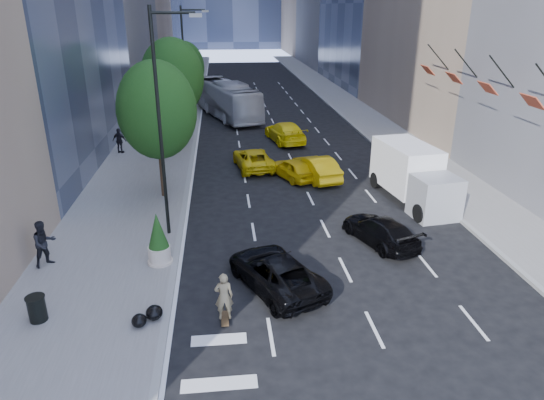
{
  "coord_description": "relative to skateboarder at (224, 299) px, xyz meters",
  "views": [
    {
      "loc": [
        -3.85,
        -17.04,
        10.09
      ],
      "look_at": [
        -1.61,
        4.02,
        1.6
      ],
      "focal_mm": 32.0,
      "sensor_mm": 36.0,
      "label": 1
    }
  ],
  "objects": [
    {
      "name": "garbage_bags",
      "position": [
        -2.57,
        0.03,
        -0.49
      ],
      "size": [
        1.0,
        0.96,
        0.49
      ],
      "color": "black",
      "rests_on": "sidewalk_left"
    },
    {
      "name": "tree_far",
      "position": [
        -3.21,
        35.0,
        3.75
      ],
      "size": [
        3.9,
        3.9,
        6.92
      ],
      "color": "#312313",
      "rests_on": "sidewalk_left"
    },
    {
      "name": "taxi_c",
      "position": [
        2.17,
        16.84,
        -0.21
      ],
      "size": [
        2.8,
        4.99,
        1.32
      ],
      "primitive_type": "imported",
      "rotation": [
        0.0,
        0.0,
        3.28
      ],
      "color": "#D9B90B",
      "rests_on": "ground"
    },
    {
      "name": "lamp_near",
      "position": [
        -2.33,
        7.0,
        4.94
      ],
      "size": [
        2.13,
        0.22,
        10.0
      ],
      "color": "black",
      "rests_on": "sidewalk_left"
    },
    {
      "name": "taxi_a",
      "position": [
        4.49,
        14.5,
        -0.21
      ],
      "size": [
        3.03,
        4.17,
        1.32
      ],
      "primitive_type": "imported",
      "rotation": [
        0.0,
        0.0,
        3.57
      ],
      "color": "#E0B50B",
      "rests_on": "ground"
    },
    {
      "name": "tree_mid",
      "position": [
        -3.21,
        22.0,
        4.44
      ],
      "size": [
        4.5,
        4.5,
        7.99
      ],
      "color": "#312313",
      "rests_on": "sidewalk_left"
    },
    {
      "name": "black_sedan_mercedes",
      "position": [
        7.14,
        5.24,
        -0.24
      ],
      "size": [
        3.1,
        4.67,
        1.26
      ],
      "primitive_type": "imported",
      "rotation": [
        0.0,
        0.0,
        3.48
      ],
      "color": "black",
      "rests_on": "ground"
    },
    {
      "name": "taxi_d",
      "position": [
        5.19,
        23.41,
        -0.08
      ],
      "size": [
        3.15,
        5.76,
        1.58
      ],
      "primitive_type": "imported",
      "rotation": [
        0.0,
        0.0,
        3.32
      ],
      "color": "yellow",
      "rests_on": "ground"
    },
    {
      "name": "black_sedan_lincoln",
      "position": [
        1.99,
        2.0,
        -0.2
      ],
      "size": [
        4.0,
        5.31,
        1.34
      ],
      "primitive_type": "imported",
      "rotation": [
        0.0,
        0.0,
        3.56
      ],
      "color": "black",
      "rests_on": "ground"
    },
    {
      "name": "ground",
      "position": [
        3.99,
        3.0,
        -0.87
      ],
      "size": [
        160.0,
        160.0,
        0.0
      ],
      "primitive_type": "plane",
      "color": "black",
      "rests_on": "ground"
    },
    {
      "name": "facade_flags",
      "position": [
        14.63,
        13.0,
        5.31
      ],
      "size": [
        1.85,
        13.3,
        2.05
      ],
      "color": "black",
      "rests_on": "ground"
    },
    {
      "name": "traffic_signal",
      "position": [
        -2.41,
        43.0,
        3.36
      ],
      "size": [
        2.48,
        0.53,
        5.2
      ],
      "color": "black",
      "rests_on": "sidewalk_left"
    },
    {
      "name": "planter_shrub",
      "position": [
        -2.61,
        4.14,
        0.34
      ],
      "size": [
        0.93,
        0.93,
        2.23
      ],
      "color": "beige",
      "rests_on": "sidewalk_left"
    },
    {
      "name": "city_bus",
      "position": [
        0.79,
        33.35,
        0.84
      ],
      "size": [
        6.46,
        12.61,
        3.43
      ],
      "primitive_type": "imported",
      "rotation": [
        0.0,
        0.0,
        0.31
      ],
      "color": "#B6B7BD",
      "rests_on": "ground"
    },
    {
      "name": "lamp_far",
      "position": [
        -2.33,
        25.0,
        4.94
      ],
      "size": [
        2.13,
        0.22,
        10.0
      ],
      "color": "black",
      "rests_on": "sidewalk_left"
    },
    {
      "name": "pedestrian_b",
      "position": [
        -7.21,
        21.0,
        0.18
      ],
      "size": [
        1.15,
        0.78,
        1.81
      ],
      "primitive_type": "imported",
      "rotation": [
        0.0,
        0.0,
        2.79
      ],
      "color": "black",
      "rests_on": "sidewalk_left"
    },
    {
      "name": "sidewalk_left",
      "position": [
        -5.01,
        33.0,
        -0.8
      ],
      "size": [
        6.0,
        120.0,
        0.15
      ],
      "primitive_type": "cube",
      "color": "slate",
      "rests_on": "ground"
    },
    {
      "name": "sidewalk_right",
      "position": [
        13.99,
        33.0,
        -0.8
      ],
      "size": [
        4.0,
        120.0,
        0.15
      ],
      "primitive_type": "cube",
      "color": "slate",
      "rests_on": "ground"
    },
    {
      "name": "taxi_b",
      "position": [
        5.96,
        14.29,
        -0.13
      ],
      "size": [
        2.52,
        4.72,
        1.48
      ],
      "primitive_type": "imported",
      "rotation": [
        0.0,
        0.0,
        3.36
      ],
      "color": "#EBB80C",
      "rests_on": "ground"
    },
    {
      "name": "box_truck",
      "position": [
        10.47,
        10.11,
        0.67
      ],
      "size": [
        3.09,
        6.57,
        3.02
      ],
      "rotation": [
        0.0,
        0.0,
        0.13
      ],
      "color": "white",
      "rests_on": "ground"
    },
    {
      "name": "tree_near",
      "position": [
        -3.21,
        12.0,
        4.1
      ],
      "size": [
        4.2,
        4.2,
        7.46
      ],
      "color": "#312313",
      "rests_on": "sidewalk_left"
    },
    {
      "name": "skateboarder",
      "position": [
        0.0,
        0.0,
        0.0
      ],
      "size": [
        0.64,
        0.43,
        1.74
      ],
      "primitive_type": "imported",
      "rotation": [
        0.0,
        0.0,
        3.16
      ],
      "color": "#847653",
      "rests_on": "ground"
    },
    {
      "name": "trash_can",
      "position": [
        -6.29,
        0.51,
        -0.28
      ],
      "size": [
        0.59,
        0.59,
        0.88
      ],
      "primitive_type": "cylinder",
      "color": "black",
      "rests_on": "sidewalk_left"
    },
    {
      "name": "pedestrian_a",
      "position": [
        -7.21,
        4.44,
        0.26
      ],
      "size": [
        1.2,
        1.19,
        1.96
      ],
      "primitive_type": "imported",
      "rotation": [
        0.0,
        0.0,
        0.74
      ],
      "color": "black",
      "rests_on": "sidewalk_left"
    }
  ]
}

